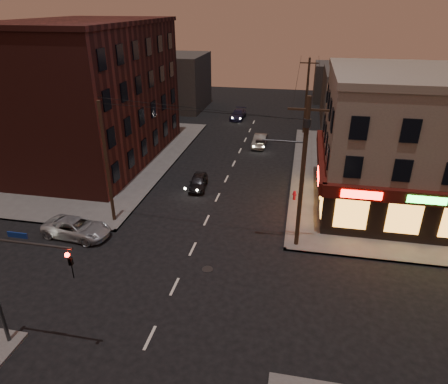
% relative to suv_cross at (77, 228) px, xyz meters
% --- Properties ---
extents(ground, '(120.00, 120.00, 0.00)m').
position_rel_suv_cross_xyz_m(ground, '(8.40, -4.00, -0.67)').
color(ground, black).
rests_on(ground, ground).
extents(sidewalk_ne, '(24.00, 28.00, 0.15)m').
position_rel_suv_cross_xyz_m(sidewalk_ne, '(26.40, 15.00, -0.59)').
color(sidewalk_ne, '#514F4C').
rests_on(sidewalk_ne, ground).
extents(sidewalk_nw, '(24.00, 28.00, 0.15)m').
position_rel_suv_cross_xyz_m(sidewalk_nw, '(-9.60, 15.00, -0.59)').
color(sidewalk_nw, '#514F4C').
rests_on(sidewalk_nw, ground).
extents(pizza_building, '(15.85, 12.85, 10.50)m').
position_rel_suv_cross_xyz_m(pizza_building, '(24.33, 9.43, 4.68)').
color(pizza_building, gray).
rests_on(pizza_building, sidewalk_ne).
extents(brick_apartment, '(12.00, 20.00, 13.00)m').
position_rel_suv_cross_xyz_m(brick_apartment, '(-6.10, 15.00, 5.98)').
color(brick_apartment, '#481B17').
rests_on(brick_apartment, sidewalk_nw).
extents(bg_building_ne_a, '(10.00, 12.00, 7.00)m').
position_rel_suv_cross_xyz_m(bg_building_ne_a, '(22.40, 34.00, 2.83)').
color(bg_building_ne_a, '#3F3D3A').
rests_on(bg_building_ne_a, ground).
extents(bg_building_nw, '(9.00, 10.00, 8.00)m').
position_rel_suv_cross_xyz_m(bg_building_nw, '(-4.60, 38.00, 3.33)').
color(bg_building_nw, '#3F3D3A').
rests_on(bg_building_nw, ground).
extents(bg_building_ne_b, '(8.00, 8.00, 6.00)m').
position_rel_suv_cross_xyz_m(bg_building_ne_b, '(20.40, 48.00, 2.33)').
color(bg_building_ne_b, '#3F3D3A').
rests_on(bg_building_ne_b, ground).
extents(utility_pole_main, '(4.20, 0.44, 10.00)m').
position_rel_suv_cross_xyz_m(utility_pole_main, '(15.08, 1.80, 5.09)').
color(utility_pole_main, '#382619').
rests_on(utility_pole_main, sidewalk_ne).
extents(utility_pole_far, '(0.26, 0.26, 9.00)m').
position_rel_suv_cross_xyz_m(utility_pole_far, '(15.20, 28.00, 3.98)').
color(utility_pole_far, '#382619').
rests_on(utility_pole_far, sidewalk_ne).
extents(utility_pole_west, '(0.24, 0.24, 9.00)m').
position_rel_suv_cross_xyz_m(utility_pole_west, '(1.60, 2.50, 3.98)').
color(utility_pole_west, '#382619').
rests_on(utility_pole_west, sidewalk_nw).
extents(traffic_signal, '(4.49, 0.32, 6.47)m').
position_rel_suv_cross_xyz_m(traffic_signal, '(2.83, -9.60, 3.49)').
color(traffic_signal, '#333538').
rests_on(traffic_signal, ground).
extents(suv_cross, '(5.01, 2.71, 1.34)m').
position_rel_suv_cross_xyz_m(suv_cross, '(0.00, 0.00, 0.00)').
color(suv_cross, '#9DA1A5').
rests_on(suv_cross, ground).
extents(sedan_near, '(1.81, 3.71, 1.22)m').
position_rel_suv_cross_xyz_m(sedan_near, '(6.33, 9.50, -0.06)').
color(sedan_near, black).
rests_on(sedan_near, ground).
extents(sedan_mid, '(1.57, 4.08, 1.33)m').
position_rel_suv_cross_xyz_m(sedan_mid, '(10.38, 21.94, -0.01)').
color(sedan_mid, slate).
rests_on(sedan_mid, ground).
extents(sedan_far, '(1.99, 4.46, 1.27)m').
position_rel_suv_cross_xyz_m(sedan_far, '(5.98, 33.23, -0.03)').
color(sedan_far, '#1D1C39').
rests_on(sedan_far, ground).
extents(fire_hydrant, '(0.36, 0.36, 0.80)m').
position_rel_suv_cross_xyz_m(fire_hydrant, '(14.80, 8.58, -0.08)').
color(fire_hydrant, maroon).
rests_on(fire_hydrant, sidewalk_ne).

